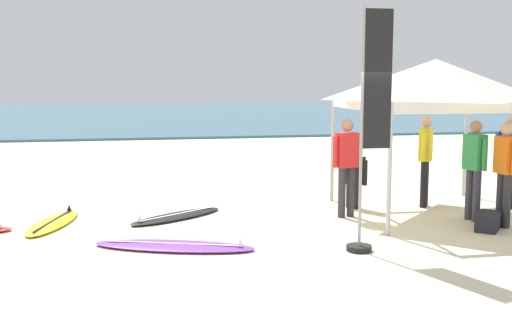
% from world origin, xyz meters
% --- Properties ---
extents(ground_plane, '(80.00, 80.00, 0.00)m').
position_xyz_m(ground_plane, '(0.00, 0.00, 0.00)').
color(ground_plane, beige).
extents(sea, '(80.00, 36.00, 0.10)m').
position_xyz_m(sea, '(0.00, 33.77, 0.05)').
color(sea, '#386B84').
rests_on(sea, ground).
extents(canopy_tent, '(2.96, 2.96, 2.75)m').
position_xyz_m(canopy_tent, '(2.65, 1.08, 2.39)').
color(canopy_tent, '#B7B7BC').
rests_on(canopy_tent, ground).
extents(surfboard_yellow, '(0.97, 1.96, 0.19)m').
position_xyz_m(surfboard_yellow, '(-3.95, 1.38, 0.04)').
color(surfboard_yellow, yellow).
rests_on(surfboard_yellow, ground).
extents(surfboard_purple, '(2.42, 1.37, 0.19)m').
position_xyz_m(surfboard_purple, '(-2.06, -0.48, 0.04)').
color(surfboard_purple, purple).
rests_on(surfboard_purple, ground).
extents(surfboard_black, '(1.87, 1.55, 0.19)m').
position_xyz_m(surfboard_black, '(-1.91, 1.50, 0.04)').
color(surfboard_black, black).
rests_on(surfboard_black, ground).
extents(person_orange, '(0.23, 0.55, 1.71)m').
position_xyz_m(person_orange, '(3.30, -0.15, 0.99)').
color(person_orange, '#2D2D33').
rests_on(person_orange, ground).
extents(person_red, '(0.54, 0.29, 1.71)m').
position_xyz_m(person_red, '(1.02, 1.03, 0.99)').
color(person_red, '#2D2D33').
rests_on(person_red, ground).
extents(person_green, '(0.30, 0.54, 1.71)m').
position_xyz_m(person_green, '(3.04, 0.35, 0.99)').
color(person_green, '#383842').
rests_on(person_green, ground).
extents(person_yellow, '(0.38, 0.48, 1.71)m').
position_xyz_m(person_yellow, '(2.76, 1.61, 0.99)').
color(person_yellow, black).
rests_on(person_yellow, ground).
extents(person_blue, '(0.51, 0.34, 1.71)m').
position_xyz_m(person_blue, '(4.22, 1.15, 0.99)').
color(person_blue, black).
rests_on(person_blue, ground).
extents(person_black, '(0.40, 0.45, 1.20)m').
position_xyz_m(person_black, '(1.42, 1.75, 0.66)').
color(person_black, black).
rests_on(person_black, ground).
extents(banner_flag, '(0.60, 0.36, 3.40)m').
position_xyz_m(banner_flag, '(0.59, -1.10, 1.57)').
color(banner_flag, '#99999E').
rests_on(banner_flag, ground).
extents(gear_bag_near_tent, '(0.63, 0.66, 0.28)m').
position_xyz_m(gear_bag_near_tent, '(2.94, -0.32, 0.14)').
color(gear_bag_near_tent, '#232328').
rests_on(gear_bag_near_tent, ground).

